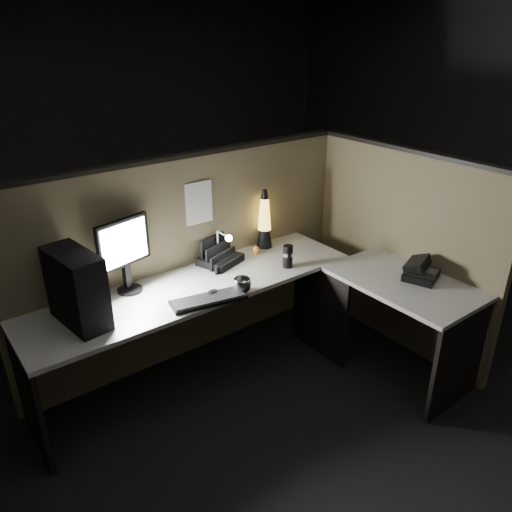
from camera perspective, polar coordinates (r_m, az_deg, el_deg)
floor at (r=3.42m, az=1.50°, el=-17.30°), size 6.00×6.00×0.00m
room_shell at (r=2.63m, az=1.89°, el=9.91°), size 6.00×6.00×6.00m
partition_back at (r=3.66m, az=-7.50°, el=-0.41°), size 2.66×0.06×1.50m
partition_right at (r=3.91m, az=16.10°, el=0.50°), size 0.06×1.66×1.50m
desk at (r=3.33m, az=1.30°, el=-6.23°), size 2.60×1.60×0.73m
pc_tower at (r=2.99m, az=-19.83°, el=-3.49°), size 0.24×0.44×0.44m
monitor at (r=3.24m, az=-14.83°, el=0.83°), size 0.38×0.16×0.49m
keyboard at (r=3.14m, az=-5.45°, el=-5.00°), size 0.50×0.25×0.02m
mouse at (r=3.19m, az=-4.97°, el=-4.24°), size 0.12×0.10×0.04m
clip_lamp at (r=3.55m, az=-3.74°, el=1.21°), size 0.05×0.19×0.25m
organizer at (r=3.62m, az=-4.24°, el=-0.06°), size 0.34×0.32×0.21m
lava_lamp at (r=3.82m, az=0.97°, el=3.73°), size 0.12×0.12×0.46m
travel_mug at (r=3.53m, az=3.67°, el=-0.04°), size 0.07×0.07×0.17m
steel_mug at (r=3.22m, az=-1.59°, el=-3.35°), size 0.15×0.15×0.10m
figurine at (r=3.74m, az=0.01°, el=0.79°), size 0.05×0.05×0.05m
pinned_paper at (r=3.50m, az=-6.53°, el=6.03°), size 0.21×0.00×0.30m
desk_phone at (r=3.56m, az=18.19°, el=-1.61°), size 0.29×0.29×0.14m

